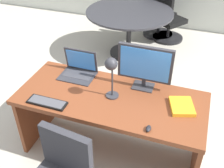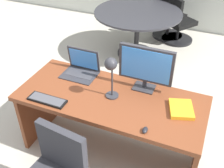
{
  "view_description": "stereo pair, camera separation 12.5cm",
  "coord_description": "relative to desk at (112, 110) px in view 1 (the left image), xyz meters",
  "views": [
    {
      "loc": [
        0.67,
        -1.87,
        2.31
      ],
      "look_at": [
        0.0,
        0.04,
        0.86
      ],
      "focal_mm": 44.09,
      "sensor_mm": 36.0,
      "label": 1
    },
    {
      "loc": [
        0.79,
        -1.83,
        2.31
      ],
      "look_at": [
        0.0,
        0.04,
        0.86
      ],
      "focal_mm": 44.09,
      "sensor_mm": 36.0,
      "label": 2
    }
  ],
  "objects": [
    {
      "name": "meeting_chair_far",
      "position": [
        0.07,
        2.79,
        -0.22
      ],
      "size": [
        0.64,
        0.65,
        0.84
      ],
      "color": "black",
      "rests_on": "ground"
    },
    {
      "name": "meeting_table",
      "position": [
        -0.43,
        2.06,
        0.03
      ],
      "size": [
        1.36,
        1.36,
        0.75
      ],
      "color": "black",
      "rests_on": "ground"
    },
    {
      "name": "ground",
      "position": [
        0.0,
        1.46,
        -0.54
      ],
      "size": [
        12.0,
        12.0,
        0.0
      ],
      "primitive_type": "plane",
      "color": "#B7B2A3"
    },
    {
      "name": "desk_lamp",
      "position": [
        0.01,
        -0.05,
        0.5
      ],
      "size": [
        0.12,
        0.14,
        0.42
      ],
      "color": "#2D2D33",
      "rests_on": "desk"
    },
    {
      "name": "laptop",
      "position": [
        -0.43,
        0.22,
        0.27
      ],
      "size": [
        0.35,
        0.27,
        0.26
      ],
      "color": "#2D2D33",
      "rests_on": "desk"
    },
    {
      "name": "keyboard",
      "position": [
        -0.5,
        -0.32,
        0.21
      ],
      "size": [
        0.36,
        0.12,
        0.02
      ],
      "color": "black",
      "rests_on": "desk"
    },
    {
      "name": "monitor",
      "position": [
        0.25,
        0.21,
        0.44
      ],
      "size": [
        0.51,
        0.16,
        0.44
      ],
      "color": "#2D2D33",
      "rests_on": "desk"
    },
    {
      "name": "meeting_chair_near",
      "position": [
        -0.13,
        2.89,
        -0.19
      ],
      "size": [
        0.59,
        0.6,
        0.89
      ],
      "color": "black",
      "rests_on": "ground"
    },
    {
      "name": "book",
      "position": [
        0.64,
        0.01,
        0.21
      ],
      "size": [
        0.26,
        0.29,
        0.04
      ],
      "color": "orange",
      "rests_on": "desk"
    },
    {
      "name": "mouse",
      "position": [
        0.43,
        -0.35,
        0.21
      ],
      "size": [
        0.04,
        0.07,
        0.03
      ],
      "color": "black",
      "rests_on": "desk"
    },
    {
      "name": "desk",
      "position": [
        0.0,
        0.0,
        0.0
      ],
      "size": [
        1.75,
        0.74,
        0.74
      ],
      "color": "brown",
      "rests_on": "ground"
    }
  ]
}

